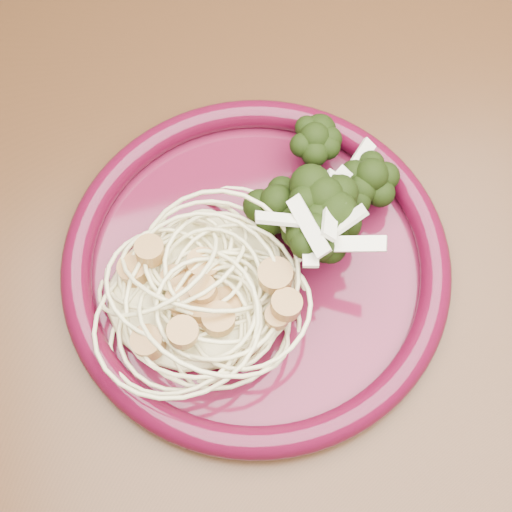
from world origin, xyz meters
The scene contains 6 objects.
dining_table centered at (0.00, 0.00, 0.65)m, with size 1.20×0.80×0.75m.
dinner_plate centered at (0.01, -0.05, 0.76)m, with size 0.33×0.33×0.02m.
spaghetti_pile centered at (-0.03, -0.06, 0.77)m, with size 0.13×0.11×0.03m, color #F1E9AA.
scallop_cluster centered at (-0.03, -0.06, 0.80)m, with size 0.12×0.12×0.04m, color #B68545, non-canonical shape.
broccoli_pile centered at (0.06, -0.04, 0.78)m, with size 0.09×0.14×0.05m, color black.
onion_garnish centered at (0.06, -0.04, 0.81)m, with size 0.06×0.09×0.05m, color white, non-canonical shape.
Camera 1 is at (-0.05, -0.24, 1.20)m, focal length 50.00 mm.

